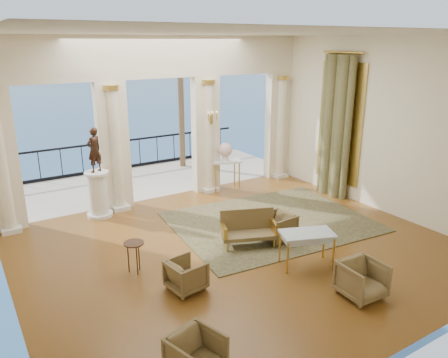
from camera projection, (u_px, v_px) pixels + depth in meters
floor at (239, 249)px, 9.57m from camera, size 9.00×9.00×0.00m
room_walls at (276, 128)px, 7.80m from camera, size 9.00×9.00×9.00m
arcade at (161, 109)px, 11.86m from camera, size 9.00×0.56×4.50m
terrace at (140, 182)px, 14.26m from camera, size 10.00×3.60×0.10m
balustrade at (122, 158)px, 15.40m from camera, size 9.00×0.06×1.03m
palm_tree at (179, 49)px, 14.66m from camera, size 2.00×2.00×4.50m
curtain at (335, 127)px, 12.34m from camera, size 0.33×1.40×4.09m
window_frame at (340, 124)px, 12.42m from camera, size 0.04×1.60×3.40m
wall_sconce at (212, 119)px, 12.43m from camera, size 0.30×0.11×0.33m
rug at (271, 222)px, 10.98m from camera, size 5.06×4.11×0.02m
armchair_a at (196, 354)px, 5.88m from camera, size 0.80×0.77×0.67m
armchair_b at (362, 278)px, 7.70m from camera, size 0.74×0.70×0.73m
armchair_c at (278, 225)px, 9.93m from camera, size 0.67×0.71×0.69m
armchair_d at (186, 274)px, 7.93m from camera, size 0.66×0.69×0.64m
settee at (248, 228)px, 9.66m from camera, size 1.32×0.93×0.80m
game_table at (307, 236)px, 8.68m from camera, size 1.19×0.92×0.72m
pedestal at (98, 195)px, 11.19m from camera, size 0.65×0.65×1.20m
statue at (94, 150)px, 10.83m from camera, size 0.49×0.42×1.13m
console_table at (225, 166)px, 13.17m from camera, size 1.02×0.70×0.90m
urn at (225, 151)px, 13.02m from camera, size 0.42×0.42×0.55m
side_table at (134, 247)px, 8.45m from camera, size 0.39×0.39×0.64m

